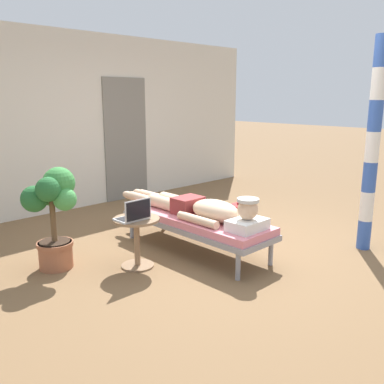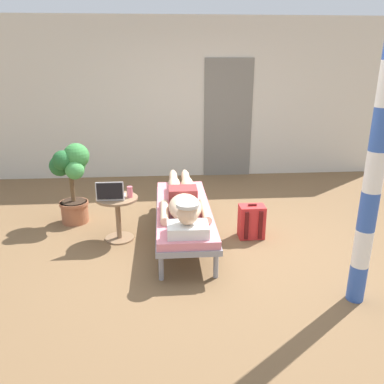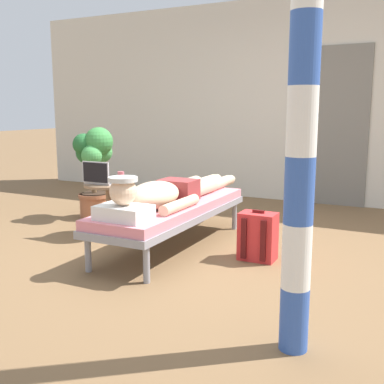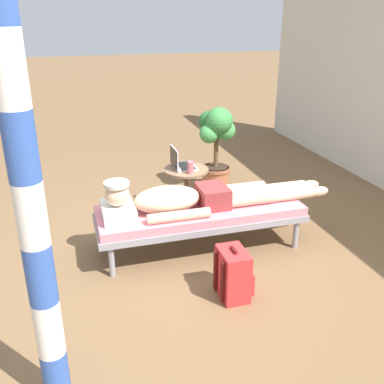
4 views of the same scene
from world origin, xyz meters
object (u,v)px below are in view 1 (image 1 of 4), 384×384
at_px(backpack, 239,220).
at_px(lounge_chair, 195,221).
at_px(porch_post, 372,147).
at_px(laptop, 134,215).
at_px(potted_plant, 53,209).
at_px(person_reclining, 200,208).
at_px(drink_glass, 147,209).
at_px(side_table, 137,234).

bearing_deg(backpack, lounge_chair, -178.82).
height_order(lounge_chair, porch_post, porch_post).
bearing_deg(lounge_chair, laptop, 177.93).
distance_m(potted_plant, porch_post, 3.50).
bearing_deg(laptop, porch_post, -30.57).
relative_size(backpack, potted_plant, 0.40).
bearing_deg(potted_plant, person_reclining, -27.57).
bearing_deg(drink_glass, person_reclining, -15.12).
bearing_deg(side_table, laptop, -139.48).
bearing_deg(backpack, drink_glass, 177.25).
relative_size(laptop, backpack, 0.73).
distance_m(side_table, porch_post, 2.76).
relative_size(drink_glass, potted_plant, 0.12).
bearing_deg(backpack, side_table, 177.66).
bearing_deg(side_table, porch_post, -32.20).
relative_size(lounge_chair, backpack, 4.54).
relative_size(drink_glass, backpack, 0.30).
relative_size(side_table, drink_glass, 4.08).
bearing_deg(laptop, person_reclining, -7.63).
bearing_deg(backpack, laptop, 179.54).
bearing_deg(drink_glass, laptop, -165.28).
height_order(person_reclining, porch_post, porch_post).
relative_size(drink_glass, porch_post, 0.05).
xyz_separation_m(lounge_chair, side_table, (-0.76, 0.08, 0.01)).
height_order(lounge_chair, potted_plant, potted_plant).
bearing_deg(backpack, porch_post, -64.04).
bearing_deg(potted_plant, side_table, -42.15).
xyz_separation_m(laptop, porch_post, (2.28, -1.35, 0.61)).
height_order(person_reclining, potted_plant, potted_plant).
distance_m(backpack, porch_post, 1.79).
distance_m(laptop, potted_plant, 0.83).
distance_m(drink_glass, backpack, 1.48).
distance_m(lounge_chair, laptop, 0.86).
bearing_deg(drink_glass, potted_plant, 144.13).
xyz_separation_m(side_table, drink_glass, (0.15, 0.00, 0.23)).
bearing_deg(porch_post, laptop, 149.43).
xyz_separation_m(lounge_chair, drink_glass, (-0.61, 0.08, 0.24)).
distance_m(drink_glass, porch_post, 2.57).
relative_size(person_reclining, porch_post, 0.91).
bearing_deg(person_reclining, lounge_chair, 90.00).
height_order(side_table, porch_post, porch_post).
bearing_deg(lounge_chair, backpack, 1.18).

